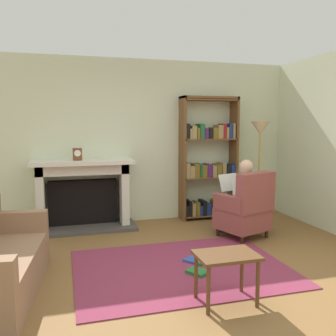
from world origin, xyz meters
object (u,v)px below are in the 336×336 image
armchair_reading (246,209)px  seated_reader (240,194)px  floor_lamp (260,137)px  fireplace (83,192)px  mantel_clock (77,154)px  side_table (226,262)px  bookshelf (208,162)px

armchair_reading → seated_reader: bearing=-90.0°
seated_reader → floor_lamp: 1.22m
fireplace → armchair_reading: 2.52m
mantel_clock → seated_reader: bearing=-23.1°
fireplace → seated_reader: bearing=-26.1°
mantel_clock → seated_reader: size_ratio=0.16×
floor_lamp → side_table: bearing=-125.1°
bookshelf → armchair_reading: size_ratio=2.17×
mantel_clock → armchair_reading: 2.65m
armchair_reading → seated_reader: (-0.04, 0.11, 0.20)m
bookshelf → seated_reader: size_ratio=1.84×
seated_reader → bookshelf: bearing=-106.8°
side_table → mantel_clock: bearing=113.3°
armchair_reading → side_table: size_ratio=1.73×
fireplace → mantel_clock: mantel_clock is taller
bookshelf → armchair_reading: 1.34m
floor_lamp → armchair_reading: bearing=-129.9°
fireplace → seated_reader: seated_reader is taller
mantel_clock → armchair_reading: (2.30, -1.07, -0.76)m
bookshelf → side_table: bookshelf is taller
floor_lamp → fireplace: bearing=171.3°
floor_lamp → mantel_clock: bearing=173.6°
seated_reader → side_table: (-1.06, -1.82, -0.23)m
armchair_reading → floor_lamp: floor_lamp is taller
mantel_clock → armchair_reading: bearing=-25.1°
seated_reader → floor_lamp: bearing=-155.9°
floor_lamp → seated_reader: bearing=-136.2°
bookshelf → floor_lamp: size_ratio=1.25×
bookshelf → floor_lamp: bookshelf is taller
mantel_clock → floor_lamp: 2.95m
fireplace → side_table: bearing=-68.8°
armchair_reading → floor_lamp: bearing=-149.6°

